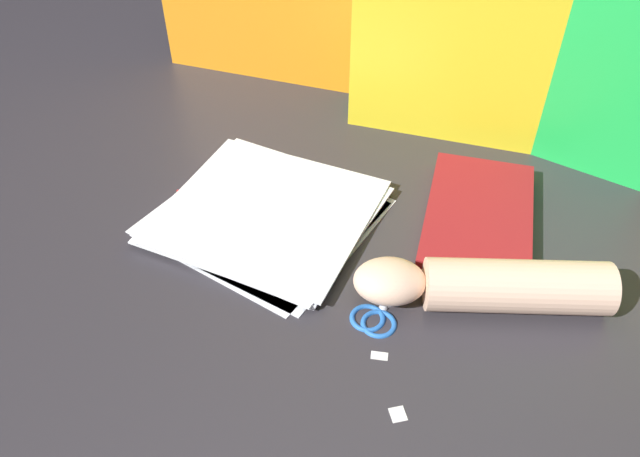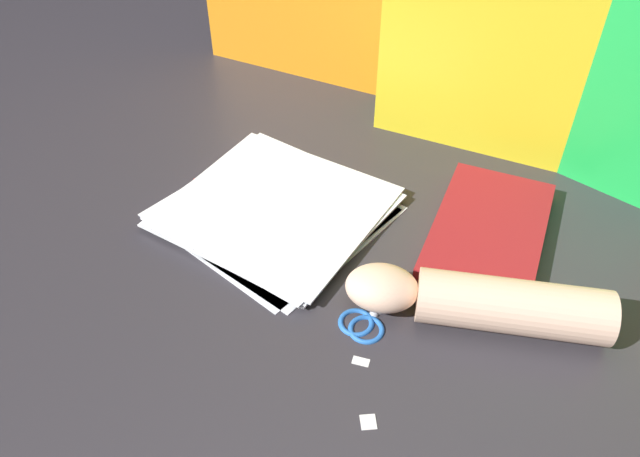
{
  "view_description": "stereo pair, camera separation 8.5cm",
  "coord_description": "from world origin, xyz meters",
  "px_view_note": "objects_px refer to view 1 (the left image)",
  "views": [
    {
      "loc": [
        0.29,
        -0.53,
        0.63
      ],
      "look_at": [
        -0.0,
        0.02,
        0.06
      ],
      "focal_mm": 35.0,
      "sensor_mm": 36.0,
      "label": 1
    },
    {
      "loc": [
        0.36,
        -0.49,
        0.63
      ],
      "look_at": [
        -0.0,
        0.02,
        0.06
      ],
      "focal_mm": 35.0,
      "sensor_mm": 36.0,
      "label": 2
    }
  ],
  "objects_px": {
    "book_closed": "(478,216)",
    "scissors": "(382,308)",
    "paper_stack": "(266,213)",
    "hand_forearm": "(486,286)"
  },
  "relations": [
    {
      "from": "book_closed",
      "to": "hand_forearm",
      "type": "distance_m",
      "value": 0.17
    },
    {
      "from": "scissors",
      "to": "paper_stack",
      "type": "bearing_deg",
      "value": 159.5
    },
    {
      "from": "book_closed",
      "to": "scissors",
      "type": "distance_m",
      "value": 0.24
    },
    {
      "from": "hand_forearm",
      "to": "scissors",
      "type": "bearing_deg",
      "value": -146.7
    },
    {
      "from": "hand_forearm",
      "to": "book_closed",
      "type": "bearing_deg",
      "value": 109.48
    },
    {
      "from": "paper_stack",
      "to": "scissors",
      "type": "bearing_deg",
      "value": -20.5
    },
    {
      "from": "paper_stack",
      "to": "hand_forearm",
      "type": "xyz_separation_m",
      "value": [
        0.34,
        -0.01,
        0.03
      ]
    },
    {
      "from": "book_closed",
      "to": "hand_forearm",
      "type": "bearing_deg",
      "value": -70.52
    },
    {
      "from": "paper_stack",
      "to": "hand_forearm",
      "type": "relative_size",
      "value": 1.01
    },
    {
      "from": "scissors",
      "to": "hand_forearm",
      "type": "xyz_separation_m",
      "value": [
        0.11,
        0.07,
        0.03
      ]
    }
  ]
}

